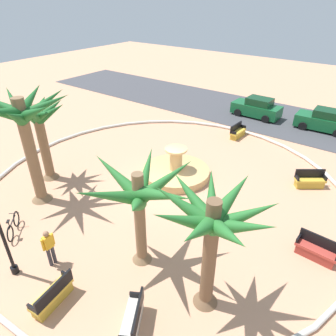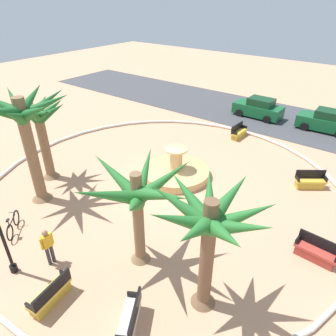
# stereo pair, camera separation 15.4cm
# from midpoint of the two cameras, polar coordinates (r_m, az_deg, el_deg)

# --- Properties ---
(ground_plane) EXTENTS (80.00, 80.00, 0.00)m
(ground_plane) POSITION_cam_midpoint_polar(r_m,az_deg,el_deg) (16.87, -0.41, -3.54)
(ground_plane) COLOR tan
(plaza_curb) EXTENTS (19.24, 19.24, 0.20)m
(plaza_curb) POSITION_cam_midpoint_polar(r_m,az_deg,el_deg) (16.81, -0.41, -3.25)
(plaza_curb) COLOR silver
(plaza_curb) RESTS_ON ground
(street_asphalt) EXTENTS (48.00, 8.00, 0.03)m
(street_asphalt) POSITION_cam_midpoint_polar(r_m,az_deg,el_deg) (28.12, 17.66, 9.34)
(street_asphalt) COLOR #424247
(street_asphalt) RESTS_ON ground
(fountain) EXTENTS (3.89, 3.89, 1.79)m
(fountain) POSITION_cam_midpoint_polar(r_m,az_deg,el_deg) (17.71, 1.75, -0.69)
(fountain) COLOR tan
(fountain) RESTS_ON ground
(palm_tree_near_fountain) EXTENTS (3.85, 3.98, 4.58)m
(palm_tree_near_fountain) POSITION_cam_midpoint_polar(r_m,az_deg,el_deg) (9.12, 8.17, -10.42)
(palm_tree_near_fountain) COLOR brown
(palm_tree_near_fountain) RESTS_ON ground
(palm_tree_by_curb) EXTENTS (4.45, 4.50, 5.65)m
(palm_tree_by_curb) POSITION_cam_midpoint_polar(r_m,az_deg,el_deg) (15.36, -25.13, 7.77)
(palm_tree_by_curb) COLOR brown
(palm_tree_by_curb) RESTS_ON ground
(palm_tree_mid_plaza) EXTENTS (4.62, 4.31, 4.28)m
(palm_tree_mid_plaza) POSITION_cam_midpoint_polar(r_m,az_deg,el_deg) (10.83, -5.24, -5.19)
(palm_tree_mid_plaza) COLOR brown
(palm_tree_mid_plaza) RESTS_ON ground
(palm_tree_far_side) EXTENTS (3.19, 3.22, 4.57)m
(palm_tree_far_side) POSITION_cam_midpoint_polar(r_m,az_deg,el_deg) (17.59, -22.67, 7.83)
(palm_tree_far_side) COLOR brown
(palm_tree_far_side) RESTS_ON ground
(bench_east) EXTENTS (1.58, 1.36, 1.00)m
(bench_east) POSITION_cam_midpoint_polar(r_m,az_deg,el_deg) (18.38, 25.21, -2.39)
(bench_east) COLOR gold
(bench_east) RESTS_ON ground
(bench_west) EXTENTS (0.55, 1.62, 1.00)m
(bench_west) POSITION_cam_midpoint_polar(r_m,az_deg,el_deg) (23.09, 13.23, 6.37)
(bench_west) COLOR gold
(bench_west) RESTS_ON ground
(bench_north) EXTENTS (1.63, 0.59, 1.00)m
(bench_north) POSITION_cam_midpoint_polar(r_m,az_deg,el_deg) (13.95, 26.11, -13.95)
(bench_north) COLOR #B73D33
(bench_north) RESTS_ON ground
(bench_southeast) EXTENTS (0.75, 1.66, 1.00)m
(bench_southeast) POSITION_cam_midpoint_polar(r_m,az_deg,el_deg) (11.98, -20.67, -21.36)
(bench_southeast) COLOR gold
(bench_southeast) RESTS_ON ground
(bench_southwest) EXTENTS (1.24, 1.63, 1.00)m
(bench_southwest) POSITION_cam_midpoint_polar(r_m,az_deg,el_deg) (10.84, -6.66, -26.40)
(bench_southwest) COLOR beige
(bench_southwest) RESTS_ON ground
(bicycle_red_frame) EXTENTS (1.29, 1.23, 0.94)m
(bicycle_red_frame) POSITION_cam_midpoint_polar(r_m,az_deg,el_deg) (15.36, -26.70, -9.43)
(bicycle_red_frame) COLOR black
(bicycle_red_frame) RESTS_ON ground
(person_cyclist_helmet) EXTENTS (0.22, 0.53, 1.66)m
(person_cyclist_helmet) POSITION_cam_midpoint_polar(r_m,az_deg,el_deg) (12.87, -21.18, -13.30)
(person_cyclist_helmet) COLOR #33333D
(person_cyclist_helmet) RESTS_ON ground
(parked_car_leftmost) EXTENTS (4.04, 1.99, 1.67)m
(parked_car_leftmost) POSITION_cam_midpoint_polar(r_m,az_deg,el_deg) (27.34, 16.66, 10.63)
(parked_car_leftmost) COLOR #145B2D
(parked_car_leftmost) RESTS_ON ground
(parked_car_second) EXTENTS (4.06, 2.03, 1.67)m
(parked_car_second) POSITION_cam_midpoint_polar(r_m,az_deg,el_deg) (26.38, 27.55, 7.73)
(parked_car_second) COLOR #145B2D
(parked_car_second) RESTS_ON ground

